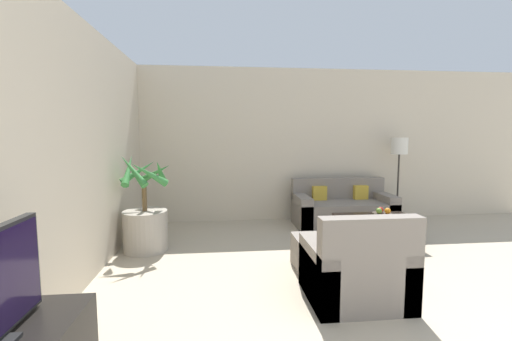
% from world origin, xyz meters
% --- Properties ---
extents(wall_back, '(7.90, 0.06, 2.70)m').
position_xyz_m(wall_back, '(0.00, 6.07, 1.35)').
color(wall_back, beige).
rests_on(wall_back, ground_plane).
extents(wall_left, '(0.06, 7.64, 2.70)m').
position_xyz_m(wall_left, '(-3.18, 3.02, 1.35)').
color(wall_left, beige).
rests_on(wall_left, ground_plane).
extents(potted_palm, '(0.71, 0.72, 1.30)m').
position_xyz_m(potted_palm, '(-2.78, 4.57, 0.39)').
color(potted_palm, '#ADA393').
rests_on(potted_palm, ground_plane).
extents(sofa_loveseat, '(1.64, 0.77, 0.78)m').
position_xyz_m(sofa_loveseat, '(0.28, 5.54, 0.27)').
color(sofa_loveseat, gray).
rests_on(sofa_loveseat, ground_plane).
extents(floor_lamp, '(0.28, 0.28, 1.49)m').
position_xyz_m(floor_lamp, '(1.33, 5.67, 1.23)').
color(floor_lamp, '#2D2823').
rests_on(floor_lamp, ground_plane).
extents(coffee_table, '(1.06, 0.64, 0.39)m').
position_xyz_m(coffee_table, '(0.37, 4.48, 0.35)').
color(coffee_table, '#38281E').
rests_on(coffee_table, ground_plane).
extents(fruit_bowl, '(0.27, 0.27, 0.05)m').
position_xyz_m(fruit_bowl, '(0.47, 4.52, 0.42)').
color(fruit_bowl, '#42382D').
rests_on(fruit_bowl, coffee_table).
extents(apple_red, '(0.08, 0.08, 0.08)m').
position_xyz_m(apple_red, '(0.46, 4.55, 0.48)').
color(apple_red, red).
rests_on(apple_red, fruit_bowl).
extents(apple_green, '(0.08, 0.08, 0.08)m').
position_xyz_m(apple_green, '(0.41, 4.48, 0.48)').
color(apple_green, olive).
rests_on(apple_green, fruit_bowl).
extents(orange_fruit, '(0.08, 0.08, 0.08)m').
position_xyz_m(orange_fruit, '(0.52, 4.46, 0.48)').
color(orange_fruit, orange).
rests_on(orange_fruit, fruit_bowl).
extents(armchair, '(0.87, 0.79, 0.86)m').
position_xyz_m(armchair, '(-0.56, 2.94, 0.28)').
color(armchair, gray).
rests_on(armchair, ground_plane).
extents(ottoman, '(0.67, 0.53, 0.37)m').
position_xyz_m(ottoman, '(-0.62, 3.72, 0.18)').
color(ottoman, gray).
rests_on(ottoman, ground_plane).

